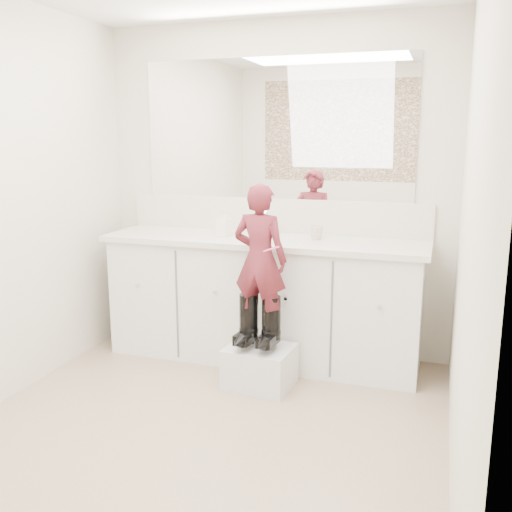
% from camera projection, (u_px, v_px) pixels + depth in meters
% --- Properties ---
extents(floor, '(3.00, 3.00, 0.00)m').
position_uv_depth(floor, '(194.00, 439.00, 3.05)').
color(floor, '#886E59').
rests_on(floor, ground).
extents(wall_back, '(2.60, 0.00, 2.60)m').
position_uv_depth(wall_back, '(275.00, 190.00, 4.20)').
color(wall_back, beige).
rests_on(wall_back, floor).
extents(wall_right, '(0.00, 3.00, 3.00)m').
position_uv_depth(wall_right, '(469.00, 231.00, 2.40)').
color(wall_right, beige).
rests_on(wall_right, floor).
extents(vanity_cabinet, '(2.20, 0.55, 0.85)m').
position_uv_depth(vanity_cabinet, '(263.00, 301.00, 4.10)').
color(vanity_cabinet, silver).
rests_on(vanity_cabinet, floor).
extents(countertop, '(2.28, 0.58, 0.04)m').
position_uv_depth(countertop, '(263.00, 241.00, 4.00)').
color(countertop, beige).
rests_on(countertop, vanity_cabinet).
extents(backsplash, '(2.28, 0.03, 0.25)m').
position_uv_depth(backsplash, '(274.00, 215.00, 4.22)').
color(backsplash, beige).
rests_on(backsplash, countertop).
extents(mirror, '(2.00, 0.02, 1.00)m').
position_uv_depth(mirror, '(275.00, 129.00, 4.10)').
color(mirror, white).
rests_on(mirror, wall_back).
extents(faucet, '(0.08, 0.08, 0.10)m').
position_uv_depth(faucet, '(270.00, 228.00, 4.13)').
color(faucet, silver).
rests_on(faucet, countertop).
extents(cup, '(0.11, 0.11, 0.09)m').
position_uv_depth(cup, '(316.00, 233.00, 3.93)').
color(cup, beige).
rests_on(cup, countertop).
extents(soap_bottle, '(0.10, 0.10, 0.19)m').
position_uv_depth(soap_bottle, '(224.00, 223.00, 4.05)').
color(soap_bottle, white).
rests_on(soap_bottle, countertop).
extents(step_stool, '(0.44, 0.38, 0.26)m').
position_uv_depth(step_stool, '(260.00, 366.00, 3.68)').
color(step_stool, silver).
rests_on(step_stool, floor).
extents(boot_left, '(0.15, 0.24, 0.34)m').
position_uv_depth(boot_left, '(249.00, 320.00, 3.64)').
color(boot_left, black).
rests_on(boot_left, step_stool).
extents(boot_right, '(0.15, 0.24, 0.34)m').
position_uv_depth(boot_right, '(271.00, 323.00, 3.60)').
color(boot_right, black).
rests_on(boot_right, step_stool).
extents(toddler, '(0.36, 0.26, 0.95)m').
position_uv_depth(toddler, '(260.00, 260.00, 3.54)').
color(toddler, '#992F3C').
rests_on(toddler, step_stool).
extents(toothbrush, '(0.14, 0.02, 0.06)m').
position_uv_depth(toothbrush, '(269.00, 250.00, 3.46)').
color(toothbrush, pink).
rests_on(toothbrush, toddler).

